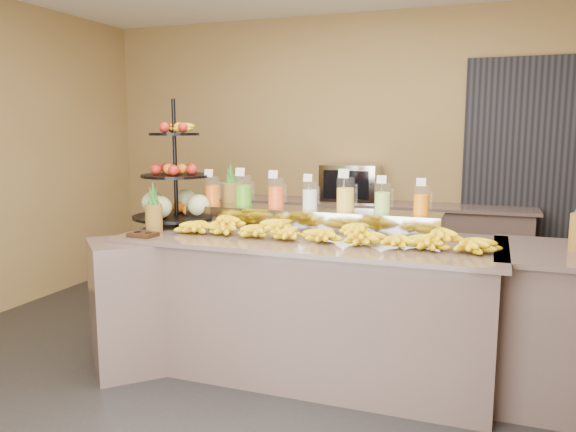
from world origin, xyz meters
The scene contains 18 objects.
ground centered at (0.00, 0.00, 0.00)m, with size 6.00×6.00×0.00m, color black.
room_envelope centered at (0.19, 0.79, 1.88)m, with size 6.04×5.02×2.82m.
buffet_counter centered at (-0.12, 0.26, 0.47)m, with size 2.75×1.25×0.93m.
back_ledge centered at (0.00, 2.25, 0.47)m, with size 3.10×0.55×0.93m.
pitcher_tray centered at (-0.09, 0.58, 1.01)m, with size 1.85×0.30×0.15m, color gray.
juice_pitcher_orange_a centered at (-0.87, 0.58, 1.17)m, with size 0.11×0.12×0.28m.
juice_pitcher_green centered at (-0.61, 0.58, 1.18)m, with size 0.12×0.13×0.29m.
juice_pitcher_orange_b centered at (-0.35, 0.58, 1.18)m, with size 0.12×0.12×0.28m.
juice_pitcher_milk centered at (-0.09, 0.58, 1.17)m, with size 0.11×0.11×0.26m.
juice_pitcher_lemon centered at (0.17, 0.58, 1.18)m, with size 0.13×0.13×0.31m.
juice_pitcher_lime centered at (0.43, 0.58, 1.17)m, with size 0.11×0.11×0.27m.
juice_pitcher_orange_c centered at (0.69, 0.58, 1.17)m, with size 0.11×0.11×0.26m.
banana_heap centered at (0.12, 0.23, 1.00)m, with size 2.11×0.19×0.17m.
fruit_stand centered at (-1.09, 0.49, 1.17)m, with size 0.77×0.77×0.94m.
condiment_caddy centered at (-1.05, -0.07, 0.94)m, with size 0.18×0.13×0.03m, color #311B0D.
pineapple_left_a centered at (-1.07, 0.09, 1.06)m, with size 0.12×0.12×0.36m.
pineapple_left_b centered at (-0.80, 0.77, 1.11)m, with size 0.16×0.16×0.46m.
oven_warmer centered at (-0.20, 2.25, 1.11)m, with size 0.55×0.39×0.37m, color gray.
Camera 1 is at (1.14, -3.20, 1.64)m, focal length 35.00 mm.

